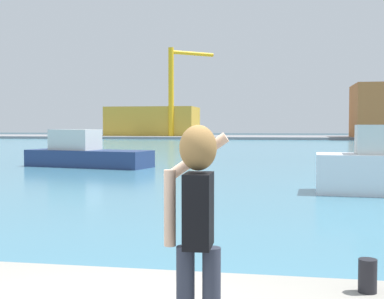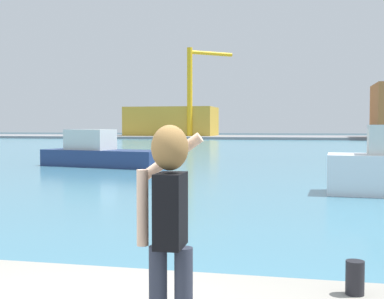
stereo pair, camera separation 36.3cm
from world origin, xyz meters
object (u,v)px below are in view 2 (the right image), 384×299
(port_crane, at_px, (194,84))
(boat_moored, at_px, (100,154))
(harbor_bollard, at_px, (355,278))
(warehouse_left, at_px, (172,121))
(person_photographer, at_px, (169,215))

(port_crane, bearing_deg, boat_moored, -82.52)
(harbor_bollard, height_order, warehouse_left, warehouse_left)
(harbor_bollard, bearing_deg, boat_moored, 118.39)
(port_crane, bearing_deg, person_photographer, -78.00)
(warehouse_left, bearing_deg, port_crane, -38.47)
(harbor_bollard, bearing_deg, person_photographer, -131.12)
(harbor_bollard, distance_m, warehouse_left, 95.74)
(harbor_bollard, distance_m, port_crane, 90.64)
(person_photographer, xyz_separation_m, warehouse_left, (-24.48, 93.84, 1.53))
(harbor_bollard, bearing_deg, warehouse_left, 105.75)
(warehouse_left, relative_size, port_crane, 1.05)
(boat_moored, height_order, port_crane, port_crane)
(person_photographer, height_order, port_crane, port_crane)
(person_photographer, height_order, warehouse_left, warehouse_left)
(person_photographer, distance_m, warehouse_left, 96.99)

